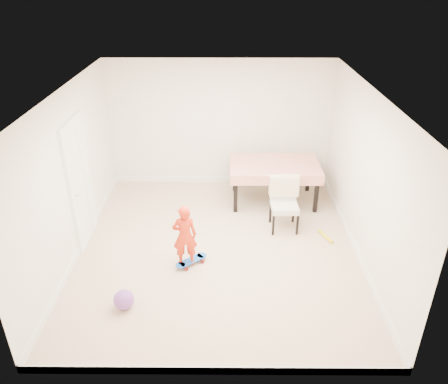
{
  "coord_description": "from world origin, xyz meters",
  "views": [
    {
      "loc": [
        0.14,
        -5.95,
        4.18
      ],
      "look_at": [
        0.1,
        0.2,
        0.95
      ],
      "focal_mm": 35.0,
      "sensor_mm": 36.0,
      "label": 1
    }
  ],
  "objects_px": {
    "balloon": "(124,300)",
    "dining_table": "(274,182)",
    "dining_chair": "(285,205)",
    "child": "(185,238)",
    "skateboard": "(191,262)"
  },
  "relations": [
    {
      "from": "dining_table",
      "to": "dining_chair",
      "type": "height_order",
      "value": "dining_chair"
    },
    {
      "from": "balloon",
      "to": "dining_table",
      "type": "bearing_deg",
      "value": 52.99
    },
    {
      "from": "child",
      "to": "balloon",
      "type": "height_order",
      "value": "child"
    },
    {
      "from": "dining_table",
      "to": "dining_chair",
      "type": "relative_size",
      "value": 1.81
    },
    {
      "from": "dining_table",
      "to": "dining_chair",
      "type": "distance_m",
      "value": 1.03
    },
    {
      "from": "child",
      "to": "dining_chair",
      "type": "bearing_deg",
      "value": -154.78
    },
    {
      "from": "skateboard",
      "to": "dining_chair",
      "type": "bearing_deg",
      "value": -4.6
    },
    {
      "from": "dining_table",
      "to": "child",
      "type": "relative_size",
      "value": 1.67
    },
    {
      "from": "dining_table",
      "to": "skateboard",
      "type": "bearing_deg",
      "value": -125.27
    },
    {
      "from": "dining_table",
      "to": "child",
      "type": "bearing_deg",
      "value": -126.42
    },
    {
      "from": "skateboard",
      "to": "balloon",
      "type": "relative_size",
      "value": 1.99
    },
    {
      "from": "dining_chair",
      "to": "child",
      "type": "bearing_deg",
      "value": -148.29
    },
    {
      "from": "balloon",
      "to": "child",
      "type": "bearing_deg",
      "value": 51.46
    },
    {
      "from": "dining_chair",
      "to": "child",
      "type": "distance_m",
      "value": 1.96
    },
    {
      "from": "dining_chair",
      "to": "child",
      "type": "xyz_separation_m",
      "value": [
        -1.63,
        -1.09,
        0.04
      ]
    }
  ]
}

